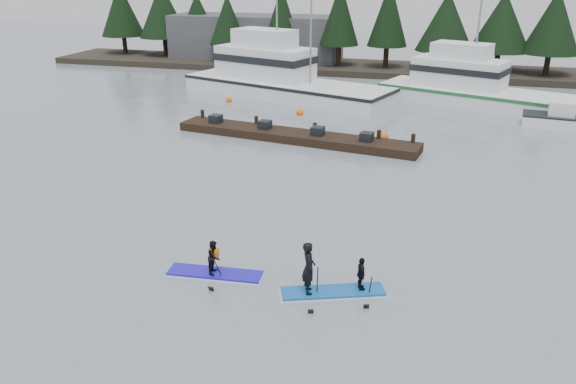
% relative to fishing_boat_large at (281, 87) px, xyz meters
% --- Properties ---
extents(ground, '(160.00, 160.00, 0.00)m').
position_rel_fishing_boat_large_xyz_m(ground, '(6.86, -28.73, -0.75)').
color(ground, gray).
rests_on(ground, ground).
extents(far_shore, '(70.00, 8.00, 0.60)m').
position_rel_fishing_boat_large_xyz_m(far_shore, '(6.86, 13.27, -0.45)').
color(far_shore, '#2D281E').
rests_on(far_shore, ground).
extents(treeline, '(60.00, 4.00, 8.00)m').
position_rel_fishing_boat_large_xyz_m(treeline, '(6.86, 13.27, -0.75)').
color(treeline, black).
rests_on(treeline, ground).
extents(waterfront_building, '(18.00, 6.00, 5.00)m').
position_rel_fishing_boat_large_xyz_m(waterfront_building, '(-7.14, 15.27, 1.75)').
color(waterfront_building, '#4C4C51').
rests_on(waterfront_building, ground).
extents(fishing_boat_large, '(18.03, 10.13, 9.85)m').
position_rel_fishing_boat_large_xyz_m(fishing_boat_large, '(0.00, 0.00, 0.00)').
color(fishing_boat_large, white).
rests_on(fishing_boat_large, ground).
extents(fishing_boat_medium, '(15.49, 9.12, 8.83)m').
position_rel_fishing_boat_large_xyz_m(fishing_boat_medium, '(15.06, 1.05, -0.11)').
color(fishing_boat_medium, white).
rests_on(fishing_boat_medium, ground).
extents(skiff, '(6.71, 2.74, 0.76)m').
position_rel_fishing_boat_large_xyz_m(skiff, '(21.28, -4.44, -0.37)').
color(skiff, white).
rests_on(skiff, ground).
extents(floating_dock, '(15.32, 4.29, 0.51)m').
position_rel_fishing_boat_large_xyz_m(floating_dock, '(4.29, -11.88, -0.49)').
color(floating_dock, black).
rests_on(floating_dock, ground).
extents(buoy_d, '(0.62, 0.62, 0.62)m').
position_rel_fishing_boat_large_xyz_m(buoy_d, '(9.50, -10.34, -0.75)').
color(buoy_d, '#EA600B').
rests_on(buoy_d, ground).
extents(buoy_a, '(0.50, 0.50, 0.50)m').
position_rel_fishing_boat_large_xyz_m(buoy_a, '(-3.28, -3.20, -0.75)').
color(buoy_a, '#EA600B').
rests_on(buoy_a, ground).
extents(buoy_b, '(0.54, 0.54, 0.54)m').
position_rel_fishing_boat_large_xyz_m(buoy_b, '(3.04, -5.70, -0.75)').
color(buoy_b, '#EA600B').
rests_on(buoy_b, ground).
extents(buoy_c, '(0.59, 0.59, 0.59)m').
position_rel_fishing_boat_large_xyz_m(buoy_c, '(19.82, -2.10, -0.75)').
color(buoy_c, '#EA600B').
rests_on(buoy_c, ground).
extents(paddleboard_solo, '(3.29, 1.17, 1.79)m').
position_rel_fishing_boat_large_xyz_m(paddleboard_solo, '(5.75, -28.11, -0.35)').
color(paddleboard_solo, '#1C13BA').
rests_on(paddleboard_solo, ground).
extents(paddleboard_duo, '(3.40, 1.92, 2.39)m').
position_rel_fishing_boat_large_xyz_m(paddleboard_duo, '(9.68, -28.26, -0.11)').
color(paddleboard_duo, '#1153A7').
rests_on(paddleboard_duo, ground).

